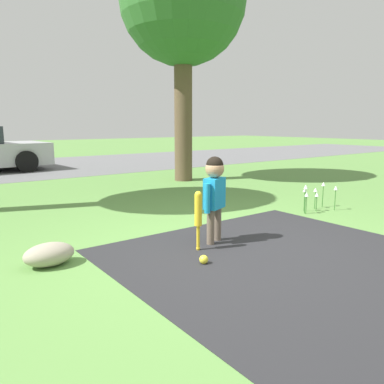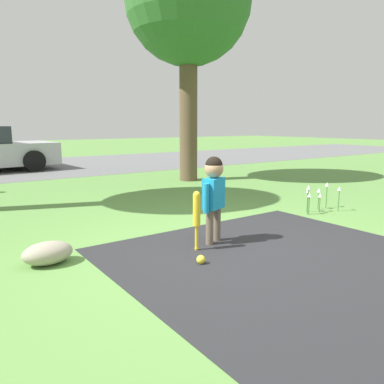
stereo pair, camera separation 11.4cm
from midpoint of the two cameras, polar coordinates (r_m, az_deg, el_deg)
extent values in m
plane|color=#5B8C42|center=(3.87, 7.29, -9.00)|extent=(60.00, 60.00, 0.00)
cube|color=slate|center=(12.29, -23.56, 3.44)|extent=(40.00, 6.00, 0.01)
cylinder|color=#6B5B4C|center=(4.01, 3.52, -5.38)|extent=(0.08, 0.08, 0.38)
cylinder|color=#6B5B4C|center=(4.15, 4.61, -4.85)|extent=(0.08, 0.08, 0.38)
cube|color=#198CC6|center=(4.00, 4.14, -0.18)|extent=(0.29, 0.23, 0.33)
cylinder|color=#198CC6|center=(3.87, 3.02, -0.99)|extent=(0.06, 0.06, 0.31)
cylinder|color=#198CC6|center=(4.15, 5.17, -0.26)|extent=(0.06, 0.06, 0.31)
sphere|color=tan|center=(3.97, 4.19, 3.59)|extent=(0.20, 0.20, 0.20)
sphere|color=black|center=(3.96, 4.19, 4.09)|extent=(0.19, 0.19, 0.19)
sphere|color=yellow|center=(3.88, 1.55, -8.58)|extent=(0.04, 0.04, 0.04)
cylinder|color=yellow|center=(3.84, 1.56, -7.03)|extent=(0.03, 0.03, 0.26)
cylinder|color=yellow|center=(3.77, 1.58, -2.80)|extent=(0.08, 0.08, 0.32)
sphere|color=yellow|center=(3.73, 1.60, -0.41)|extent=(0.07, 0.07, 0.07)
sphere|color=yellow|center=(3.51, 2.31, -10.26)|extent=(0.08, 0.08, 0.08)
cylinder|color=black|center=(12.93, -25.08, 4.91)|extent=(0.59, 0.22, 0.58)
cylinder|color=black|center=(11.11, -22.63, 4.37)|extent=(0.59, 0.22, 0.58)
cylinder|color=brown|center=(8.61, -0.16, 12.23)|extent=(0.40, 0.40, 3.15)
sphere|color=#336B2D|center=(9.00, -0.17, 27.19)|extent=(2.73, 2.73, 2.73)
cylinder|color=#38702D|center=(6.00, 19.22, -1.29)|extent=(0.01, 0.01, 0.27)
cone|color=silver|center=(5.97, 19.31, 0.25)|extent=(0.06, 0.06, 0.06)
cylinder|color=#38702D|center=(5.84, 19.40, -1.82)|extent=(0.01, 0.01, 0.22)
cone|color=silver|center=(5.81, 19.48, -0.44)|extent=(0.06, 0.06, 0.06)
cylinder|color=#38702D|center=(5.99, 21.96, -1.26)|extent=(0.01, 0.01, 0.31)
cone|color=silver|center=(5.95, 22.08, 0.50)|extent=(0.06, 0.06, 0.06)
cylinder|color=#38702D|center=(6.15, 20.31, -0.74)|extent=(0.01, 0.01, 0.34)
cone|color=silver|center=(6.12, 20.42, 1.10)|extent=(0.06, 0.06, 0.06)
cylinder|color=#38702D|center=(5.61, 17.95, -2.02)|extent=(0.01, 0.01, 0.26)
cone|color=silver|center=(5.58, 18.04, -0.42)|extent=(0.06, 0.06, 0.06)
cylinder|color=#38702D|center=(5.63, 17.80, -1.44)|extent=(0.01, 0.01, 0.36)
cone|color=silver|center=(5.59, 17.91, 0.69)|extent=(0.06, 0.06, 0.06)
cylinder|color=#38702D|center=(5.77, 17.71, -1.50)|extent=(0.01, 0.01, 0.30)
cone|color=silver|center=(5.73, 17.81, 0.24)|extent=(0.06, 0.06, 0.06)
ellipsoid|color=#9E937F|center=(3.71, -20.31, -8.72)|extent=(0.45, 0.31, 0.21)
camera|label=1|loc=(0.06, -89.24, 0.14)|focal=35.00mm
camera|label=2|loc=(0.06, 90.76, -0.14)|focal=35.00mm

